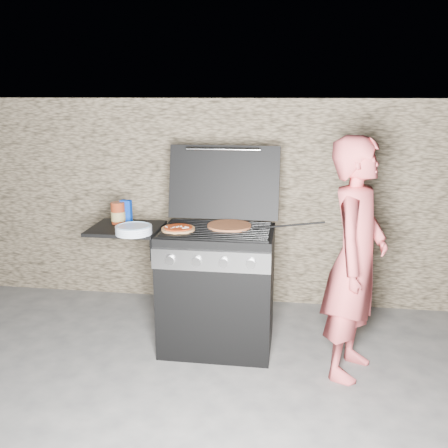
# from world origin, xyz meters

# --- Properties ---
(ground) EXTENTS (50.00, 50.00, 0.00)m
(ground) POSITION_xyz_m (0.00, 0.00, 0.00)
(ground) COLOR #484848
(stone_wall) EXTENTS (8.00, 0.35, 1.80)m
(stone_wall) POSITION_xyz_m (0.00, 1.05, 0.90)
(stone_wall) COLOR gray
(stone_wall) RESTS_ON ground
(gas_grill) EXTENTS (1.34, 0.79, 0.91)m
(gas_grill) POSITION_xyz_m (-0.25, 0.00, 0.46)
(gas_grill) COLOR black
(gas_grill) RESTS_ON ground
(pizza_topped) EXTENTS (0.30, 0.30, 0.03)m
(pizza_topped) POSITION_xyz_m (-0.27, -0.07, 0.92)
(pizza_topped) COLOR gold
(pizza_topped) RESTS_ON gas_grill
(pizza_plain) EXTENTS (0.39, 0.39, 0.02)m
(pizza_plain) POSITION_xyz_m (0.08, 0.07, 0.92)
(pizza_plain) COLOR #C8723F
(pizza_plain) RESTS_ON gas_grill
(sauce_jar) EXTENTS (0.11, 0.11, 0.16)m
(sauce_jar) POSITION_xyz_m (-0.76, 0.09, 0.98)
(sauce_jar) COLOR maroon
(sauce_jar) RESTS_ON gas_grill
(blue_carton) EXTENTS (0.08, 0.05, 0.17)m
(blue_carton) POSITION_xyz_m (-0.71, 0.14, 0.99)
(blue_carton) COLOR navy
(blue_carton) RESTS_ON gas_grill
(plate_stack) EXTENTS (0.31, 0.31, 0.06)m
(plate_stack) POSITION_xyz_m (-0.55, -0.17, 0.93)
(plate_stack) COLOR silver
(plate_stack) RESTS_ON gas_grill
(person) EXTENTS (0.56, 0.68, 1.60)m
(person) POSITION_xyz_m (0.94, -0.21, 0.80)
(person) COLOR #D95255
(person) RESTS_ON ground
(tongs) EXTENTS (0.50, 0.11, 0.10)m
(tongs) POSITION_xyz_m (0.50, 0.00, 0.96)
(tongs) COLOR black
(tongs) RESTS_ON gas_grill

